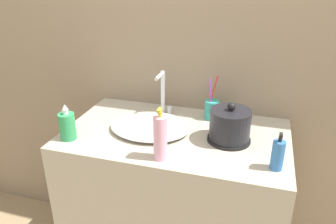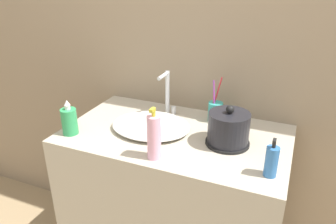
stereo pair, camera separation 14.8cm
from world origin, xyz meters
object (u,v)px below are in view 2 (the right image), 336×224
at_px(faucet, 168,92).
at_px(lotion_bottle, 271,161).
at_px(shampoo_bottle, 69,121).
at_px(electric_kettle, 228,130).
at_px(toothbrush_cup, 215,111).
at_px(mouthwash_bottle, 154,137).

xyz_separation_m(faucet, lotion_bottle, (0.56, -0.36, -0.06)).
distance_m(faucet, shampoo_bottle, 0.50).
height_order(faucet, shampoo_bottle, faucet).
xyz_separation_m(electric_kettle, lotion_bottle, (0.20, -0.17, -0.01)).
bearing_deg(toothbrush_cup, lotion_bottle, -50.31).
distance_m(electric_kettle, shampoo_bottle, 0.71).
bearing_deg(lotion_bottle, mouthwash_bottle, -173.04).
relative_size(electric_kettle, toothbrush_cup, 0.85).
height_order(electric_kettle, lotion_bottle, electric_kettle).
xyz_separation_m(electric_kettle, toothbrush_cup, (-0.11, 0.20, -0.02)).
distance_m(faucet, electric_kettle, 0.41).
bearing_deg(faucet, electric_kettle, -27.82).
xyz_separation_m(faucet, toothbrush_cup, (0.25, 0.01, -0.07)).
height_order(faucet, electric_kettle, faucet).
height_order(lotion_bottle, mouthwash_bottle, mouthwash_bottle).
bearing_deg(lotion_bottle, faucet, 147.20).
xyz_separation_m(electric_kettle, shampoo_bottle, (-0.68, -0.18, -0.00)).
height_order(shampoo_bottle, mouthwash_bottle, mouthwash_bottle).
relative_size(electric_kettle, shampoo_bottle, 1.15).
xyz_separation_m(electric_kettle, mouthwash_bottle, (-0.24, -0.22, 0.03)).
bearing_deg(faucet, toothbrush_cup, 3.05).
bearing_deg(toothbrush_cup, shampoo_bottle, -145.90).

